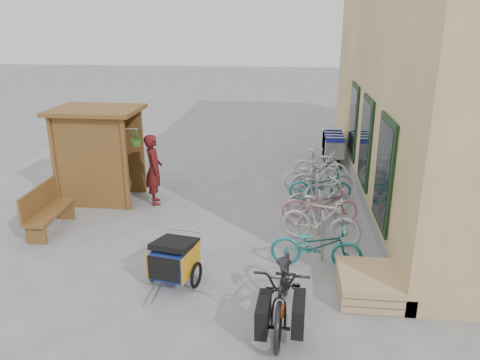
# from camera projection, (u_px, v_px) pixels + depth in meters

# --- Properties ---
(ground) EXTENTS (80.00, 80.00, 0.00)m
(ground) POSITION_uv_depth(u_px,v_px,m) (208.00, 249.00, 9.61)
(ground) COLOR #98989B
(kiosk) EXTENTS (2.49, 1.65, 2.40)m
(kiosk) POSITION_uv_depth(u_px,v_px,m) (95.00, 142.00, 11.77)
(kiosk) COLOR brown
(kiosk) RESTS_ON ground
(bike_rack) EXTENTS (0.05, 5.35, 0.86)m
(bike_rack) POSITION_uv_depth(u_px,v_px,m) (317.00, 189.00, 11.47)
(bike_rack) COLOR #A5A8AD
(bike_rack) RESTS_ON ground
(pallet_stack) EXTENTS (1.00, 1.20, 0.40)m
(pallet_stack) POSITION_uv_depth(u_px,v_px,m) (368.00, 284.00, 7.92)
(pallet_stack) COLOR tan
(pallet_stack) RESTS_ON ground
(bench) EXTENTS (0.54, 1.65, 1.03)m
(bench) POSITION_uv_depth(u_px,v_px,m) (46.00, 209.00, 10.27)
(bench) COLOR brown
(bench) RESTS_ON ground
(shopping_carts) EXTENTS (0.60, 2.03, 1.08)m
(shopping_carts) POSITION_uv_depth(u_px,v_px,m) (332.00, 143.00, 15.33)
(shopping_carts) COLOR silver
(shopping_carts) RESTS_ON ground
(child_trailer) EXTENTS (0.95, 1.52, 0.88)m
(child_trailer) POSITION_uv_depth(u_px,v_px,m) (174.00, 258.00, 8.22)
(child_trailer) COLOR navy
(child_trailer) RESTS_ON ground
(cargo_bike) EXTENTS (0.89, 2.26, 1.17)m
(cargo_bike) POSITION_uv_depth(u_px,v_px,m) (284.00, 288.00, 7.12)
(cargo_bike) COLOR black
(cargo_bike) RESTS_ON ground
(person_kiosk) EXTENTS (0.63, 0.76, 1.80)m
(person_kiosk) POSITION_uv_depth(u_px,v_px,m) (154.00, 169.00, 11.73)
(person_kiosk) COLOR maroon
(person_kiosk) RESTS_ON ground
(bike_0) EXTENTS (1.75, 0.72, 0.90)m
(bike_0) POSITION_uv_depth(u_px,v_px,m) (316.00, 246.00, 8.75)
(bike_0) COLOR teal
(bike_0) RESTS_ON ground
(bike_1) EXTENTS (1.76, 0.97, 1.02)m
(bike_1) POSITION_uv_depth(u_px,v_px,m) (321.00, 220.00, 9.72)
(bike_1) COLOR silver
(bike_1) RESTS_ON ground
(bike_2) EXTENTS (1.80, 0.75, 0.92)m
(bike_2) POSITION_uv_depth(u_px,v_px,m) (320.00, 204.00, 10.68)
(bike_2) COLOR #CC8495
(bike_2) RESTS_ON ground
(bike_3) EXTENTS (1.69, 0.89, 0.97)m
(bike_3) POSITION_uv_depth(u_px,v_px,m) (319.00, 197.00, 11.05)
(bike_3) COLOR silver
(bike_3) RESTS_ON ground
(bike_4) EXTENTS (1.61, 0.63, 0.83)m
(bike_4) POSITION_uv_depth(u_px,v_px,m) (320.00, 186.00, 12.02)
(bike_4) COLOR teal
(bike_4) RESTS_ON ground
(bike_5) EXTENTS (1.65, 0.54, 0.98)m
(bike_5) POSITION_uv_depth(u_px,v_px,m) (322.00, 179.00, 12.29)
(bike_5) COLOR silver
(bike_5) RESTS_ON ground
(bike_6) EXTENTS (1.70, 1.06, 0.84)m
(bike_6) POSITION_uv_depth(u_px,v_px,m) (311.00, 174.00, 12.94)
(bike_6) COLOR silver
(bike_6) RESTS_ON ground
(bike_7) EXTENTS (1.64, 0.78, 0.95)m
(bike_7) POSITION_uv_depth(u_px,v_px,m) (320.00, 166.00, 13.47)
(bike_7) COLOR silver
(bike_7) RESTS_ON ground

